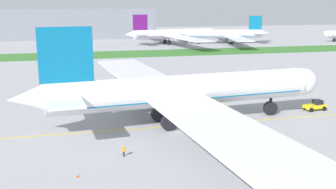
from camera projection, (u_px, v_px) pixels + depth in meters
ground_plane at (179, 132)px, 69.27m from camera, size 600.00×600.00×0.00m
apron_taxi_line at (174, 126)px, 72.53m from camera, size 280.00×0.36×0.01m
grass_median_strip at (113, 54)px, 172.71m from camera, size 320.00×24.00×0.10m
airliner_foreground at (179, 91)px, 72.60m from camera, size 57.79×92.79×17.83m
pushback_tug at (315, 105)px, 83.24m from camera, size 6.37×2.81×2.11m
ground_crew_wingwalker_port at (198, 106)px, 82.71m from camera, size 0.57×0.26×1.63m
ground_crew_marshaller_front at (124, 150)px, 58.10m from camera, size 0.46×0.46×1.57m
traffic_cone_near_nose at (77, 175)px, 51.34m from camera, size 0.36×0.36×0.58m
service_truck_baggage_loader at (129, 79)px, 109.31m from camera, size 5.34×3.33×2.62m
parked_airliner_far_left at (171, 34)px, 213.78m from camera, size 51.30×83.01×15.63m
parked_airliner_far_centre at (227, 34)px, 217.67m from camera, size 46.23×74.33×14.72m
terminal_building at (49, 24)px, 243.12m from camera, size 126.47×20.00×18.00m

